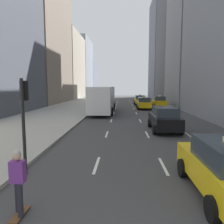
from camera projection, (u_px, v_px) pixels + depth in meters
sidewalk_left at (62, 111)px, 28.40m from camera, size 8.00×66.00×0.15m
lane_markings at (138, 117)px, 23.97m from camera, size 5.72×56.00×0.01m
building_row_left at (58, 46)px, 49.85m from camera, size 6.00×100.55×36.63m
building_row_right at (195, 13)px, 33.82m from camera, size 6.00×69.01×32.97m
taxi_lead at (140, 100)px, 39.26m from camera, size 2.02×4.40×1.87m
taxi_second at (159, 101)px, 35.33m from camera, size 2.02×4.40×1.87m
taxi_fourth at (144, 103)px, 31.93m from camera, size 2.02×4.40×1.87m
sedan_black_near at (164, 119)px, 16.22m from camera, size 2.02×4.63×1.81m
city_bus at (103, 98)px, 27.75m from camera, size 2.80×11.61×3.25m
skateboarder at (18, 180)px, 5.48m from camera, size 0.36×0.80×1.75m
traffic_light_pole at (24, 111)px, 8.04m from camera, size 0.24×0.42×3.60m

